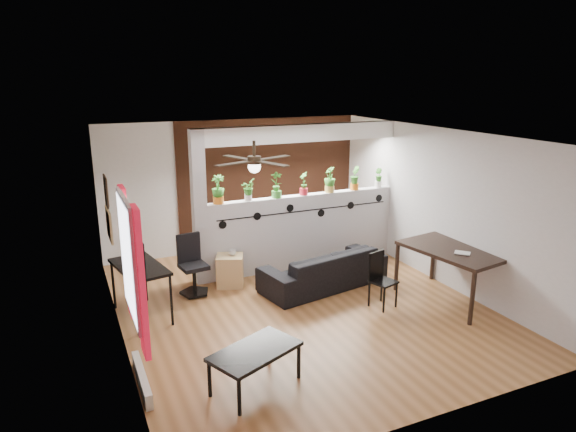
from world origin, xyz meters
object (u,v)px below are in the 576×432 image
at_px(coffee_table, 255,354).
at_px(potted_plant_4, 330,179).
at_px(potted_plant_6, 378,177).
at_px(cube_shelf, 230,271).
at_px(potted_plant_0, 218,189).
at_px(potted_plant_1, 248,189).
at_px(sofa, 324,269).
at_px(potted_plant_2, 276,184).
at_px(dining_table, 452,254).
at_px(folding_chair, 380,274).
at_px(potted_plant_5, 355,177).
at_px(cup, 232,253).
at_px(office_chair, 192,269).
at_px(potted_plant_3, 304,183).
at_px(computer_desk, 140,271).
at_px(ceiling_fan, 254,163).

bearing_deg(coffee_table, potted_plant_4, 50.30).
xyz_separation_m(potted_plant_6, cube_shelf, (-3.10, -0.34, -1.28)).
distance_m(potted_plant_0, potted_plant_1, 0.53).
height_order(sofa, coffee_table, sofa).
height_order(potted_plant_4, potted_plant_6, potted_plant_4).
xyz_separation_m(potted_plant_2, potted_plant_4, (1.05, 0.00, -0.00)).
height_order(potted_plant_0, potted_plant_4, potted_plant_0).
relative_size(potted_plant_2, sofa, 0.23).
bearing_deg(potted_plant_6, dining_table, -93.26).
distance_m(potted_plant_4, folding_chair, 2.29).
distance_m(potted_plant_5, cup, 2.74).
height_order(potted_plant_2, office_chair, potted_plant_2).
relative_size(potted_plant_0, dining_table, 0.29).
bearing_deg(potted_plant_3, office_chair, -169.47).
xyz_separation_m(potted_plant_5, folding_chair, (-0.73, -2.00, -1.08)).
bearing_deg(potted_plant_1, potted_plant_2, 0.00).
bearing_deg(cube_shelf, potted_plant_1, 57.37).
bearing_deg(potted_plant_6, potted_plant_2, -180.00).
xyz_separation_m(potted_plant_2, computer_desk, (-2.52, -0.91, -0.88)).
xyz_separation_m(potted_plant_4, dining_table, (0.92, -2.28, -0.84)).
distance_m(office_chair, folding_chair, 2.96).
height_order(potted_plant_4, potted_plant_5, potted_plant_4).
xyz_separation_m(potted_plant_0, computer_desk, (-1.47, -0.91, -0.89)).
xyz_separation_m(potted_plant_4, cup, (-2.00, -0.34, -1.02)).
bearing_deg(ceiling_fan, cup, 85.07).
xyz_separation_m(potted_plant_1, potted_plant_3, (1.05, 0.00, 0.02)).
distance_m(ceiling_fan, cube_shelf, 2.52).
relative_size(ceiling_fan, potted_plant_2, 2.53).
xyz_separation_m(potted_plant_0, cup, (0.11, -0.34, -1.03)).
bearing_deg(cup, sofa, -25.33).
relative_size(potted_plant_5, office_chair, 0.46).
relative_size(potted_plant_1, computer_desk, 0.32).
distance_m(sofa, cup, 1.54).
xyz_separation_m(potted_plant_3, coffee_table, (-2.17, -3.24, -1.15)).
distance_m(potted_plant_0, potted_plant_6, 3.16).
relative_size(ceiling_fan, coffee_table, 1.04).
bearing_deg(cup, computer_desk, -160.12).
xyz_separation_m(potted_plant_5, dining_table, (0.40, -2.28, -0.83)).
bearing_deg(computer_desk, potted_plant_1, 24.50).
bearing_deg(potted_plant_3, folding_chair, -80.94).
distance_m(ceiling_fan, potted_plant_2, 2.21).
bearing_deg(potted_plant_6, folding_chair, -122.23).
distance_m(office_chair, coffee_table, 2.84).
height_order(ceiling_fan, dining_table, ceiling_fan).
distance_m(potted_plant_0, potted_plant_5, 2.63).
distance_m(potted_plant_3, folding_chair, 2.29).
xyz_separation_m(potted_plant_4, sofa, (-0.63, -0.99, -1.30)).
relative_size(potted_plant_1, office_chair, 0.39).
bearing_deg(potted_plant_0, potted_plant_6, 0.00).
xyz_separation_m(potted_plant_0, potted_plant_1, (0.53, -0.00, -0.05)).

